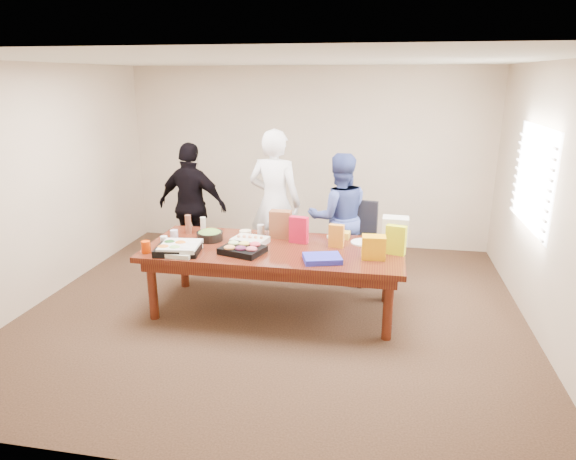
% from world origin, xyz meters
% --- Properties ---
extents(floor, '(5.50, 5.00, 0.02)m').
position_xyz_m(floor, '(0.00, 0.00, -0.01)').
color(floor, '#47301E').
rests_on(floor, ground).
extents(ceiling, '(5.50, 5.00, 0.02)m').
position_xyz_m(ceiling, '(0.00, 0.00, 2.71)').
color(ceiling, white).
rests_on(ceiling, wall_back).
extents(wall_back, '(5.50, 0.04, 2.70)m').
position_xyz_m(wall_back, '(0.00, 2.50, 1.35)').
color(wall_back, beige).
rests_on(wall_back, floor).
extents(wall_front, '(5.50, 0.04, 2.70)m').
position_xyz_m(wall_front, '(0.00, -2.50, 1.35)').
color(wall_front, beige).
rests_on(wall_front, floor).
extents(wall_left, '(0.04, 5.00, 2.70)m').
position_xyz_m(wall_left, '(-2.75, 0.00, 1.35)').
color(wall_left, beige).
rests_on(wall_left, floor).
extents(wall_right, '(0.04, 5.00, 2.70)m').
position_xyz_m(wall_right, '(2.75, 0.00, 1.35)').
color(wall_right, beige).
rests_on(wall_right, floor).
extents(window_panel, '(0.03, 1.40, 1.10)m').
position_xyz_m(window_panel, '(2.72, 0.60, 1.50)').
color(window_panel, white).
rests_on(window_panel, wall_right).
extents(window_blinds, '(0.04, 1.36, 1.00)m').
position_xyz_m(window_blinds, '(2.68, 0.60, 1.50)').
color(window_blinds, beige).
rests_on(window_blinds, wall_right).
extents(conference_table, '(2.80, 1.20, 0.75)m').
position_xyz_m(conference_table, '(0.00, 0.00, 0.38)').
color(conference_table, '#4C1C0F').
rests_on(conference_table, floor).
extents(office_chair, '(0.60, 0.60, 0.98)m').
position_xyz_m(office_chair, '(0.90, 1.01, 0.49)').
color(office_chair, black).
rests_on(office_chair, floor).
extents(person_center, '(0.77, 0.57, 1.92)m').
position_xyz_m(person_center, '(-0.23, 1.13, 0.96)').
color(person_center, white).
rests_on(person_center, floor).
extents(person_right, '(0.93, 0.81, 1.64)m').
position_xyz_m(person_right, '(0.62, 1.09, 0.82)').
color(person_right, '#3A498E').
rests_on(person_right, floor).
extents(person_left, '(1.06, 0.57, 1.71)m').
position_xyz_m(person_left, '(-1.39, 1.19, 0.86)').
color(person_left, black).
rests_on(person_left, floor).
extents(veggie_tray, '(0.50, 0.42, 0.07)m').
position_xyz_m(veggie_tray, '(-0.96, -0.37, 0.78)').
color(veggie_tray, black).
rests_on(veggie_tray, conference_table).
extents(fruit_tray, '(0.51, 0.45, 0.07)m').
position_xyz_m(fruit_tray, '(-0.29, -0.24, 0.78)').
color(fruit_tray, black).
rests_on(fruit_tray, conference_table).
extents(sheet_cake, '(0.43, 0.36, 0.07)m').
position_xyz_m(sheet_cake, '(-0.29, 0.08, 0.78)').
color(sheet_cake, silver).
rests_on(sheet_cake, conference_table).
extents(salad_bowl, '(0.33, 0.33, 0.10)m').
position_xyz_m(salad_bowl, '(-0.77, 0.11, 0.80)').
color(salad_bowl, black).
rests_on(salad_bowl, conference_table).
extents(chip_bag_blue, '(0.44, 0.37, 0.06)m').
position_xyz_m(chip_bag_blue, '(0.57, -0.34, 0.78)').
color(chip_bag_blue, '#2A2EC5').
rests_on(chip_bag_blue, conference_table).
extents(chip_bag_red, '(0.22, 0.12, 0.30)m').
position_xyz_m(chip_bag_red, '(0.24, 0.21, 0.90)').
color(chip_bag_red, red).
rests_on(chip_bag_red, conference_table).
extents(chip_bag_yellow, '(0.22, 0.14, 0.31)m').
position_xyz_m(chip_bag_yellow, '(1.30, 0.01, 0.91)').
color(chip_bag_yellow, '#C8D812').
rests_on(chip_bag_yellow, conference_table).
extents(chip_bag_orange, '(0.17, 0.09, 0.25)m').
position_xyz_m(chip_bag_orange, '(0.67, 0.13, 0.88)').
color(chip_bag_orange, orange).
rests_on(chip_bag_orange, conference_table).
extents(mayo_jar, '(0.10, 0.10, 0.13)m').
position_xyz_m(mayo_jar, '(-0.24, 0.40, 0.81)').
color(mayo_jar, silver).
rests_on(mayo_jar, conference_table).
extents(mustard_bottle, '(0.07, 0.07, 0.19)m').
position_xyz_m(mustard_bottle, '(-0.10, 0.49, 0.84)').
color(mustard_bottle, '#EBAA0A').
rests_on(mustard_bottle, conference_table).
extents(dressing_bottle, '(0.08, 0.08, 0.22)m').
position_xyz_m(dressing_bottle, '(-1.11, 0.31, 0.86)').
color(dressing_bottle, brown).
rests_on(dressing_bottle, conference_table).
extents(ranch_bottle, '(0.08, 0.08, 0.19)m').
position_xyz_m(ranch_bottle, '(-0.94, 0.37, 0.85)').
color(ranch_bottle, silver).
rests_on(ranch_bottle, conference_table).
extents(banana_bunch, '(0.25, 0.16, 0.08)m').
position_xyz_m(banana_bunch, '(0.68, 0.46, 0.79)').
color(banana_bunch, gold).
rests_on(banana_bunch, conference_table).
extents(bread_loaf, '(0.35, 0.21, 0.13)m').
position_xyz_m(bread_loaf, '(0.05, 0.52, 0.81)').
color(bread_loaf, brown).
rests_on(bread_loaf, conference_table).
extents(kraft_bag, '(0.24, 0.14, 0.32)m').
position_xyz_m(kraft_bag, '(0.00, 0.36, 0.91)').
color(kraft_bag, brown).
rests_on(kraft_bag, conference_table).
extents(red_cup, '(0.11, 0.11, 0.13)m').
position_xyz_m(red_cup, '(-1.30, -0.42, 0.81)').
color(red_cup, '#D03600').
rests_on(red_cup, conference_table).
extents(clear_cup_a, '(0.09, 0.09, 0.11)m').
position_xyz_m(clear_cup_a, '(-1.21, -0.17, 0.80)').
color(clear_cup_a, white).
rests_on(clear_cup_a, conference_table).
extents(clear_cup_b, '(0.11, 0.11, 0.12)m').
position_xyz_m(clear_cup_b, '(-1.17, 0.03, 0.81)').
color(clear_cup_b, silver).
rests_on(clear_cup_b, conference_table).
extents(pizza_box_lower, '(0.41, 0.41, 0.05)m').
position_xyz_m(pizza_box_lower, '(-0.96, -0.36, 0.77)').
color(pizza_box_lower, beige).
rests_on(pizza_box_lower, conference_table).
extents(pizza_box_upper, '(0.45, 0.45, 0.05)m').
position_xyz_m(pizza_box_upper, '(-0.95, -0.34, 0.82)').
color(pizza_box_upper, silver).
rests_on(pizza_box_upper, pizza_box_lower).
extents(plate_a, '(0.34, 0.34, 0.02)m').
position_xyz_m(plate_a, '(0.95, 0.32, 0.76)').
color(plate_a, white).
rests_on(plate_a, conference_table).
extents(plate_b, '(0.27, 0.27, 0.02)m').
position_xyz_m(plate_b, '(0.65, 0.47, 0.76)').
color(plate_b, silver).
rests_on(plate_b, conference_table).
extents(dip_bowl_a, '(0.19, 0.19, 0.07)m').
position_xyz_m(dip_bowl_a, '(0.20, 0.41, 0.78)').
color(dip_bowl_a, beige).
rests_on(dip_bowl_a, conference_table).
extents(dip_bowl_b, '(0.17, 0.17, 0.06)m').
position_xyz_m(dip_bowl_b, '(-0.42, 0.37, 0.78)').
color(dip_bowl_b, beige).
rests_on(dip_bowl_b, conference_table).
extents(grocery_bag_white, '(0.29, 0.21, 0.31)m').
position_xyz_m(grocery_bag_white, '(1.30, 0.37, 0.90)').
color(grocery_bag_white, white).
rests_on(grocery_bag_white, conference_table).
extents(grocery_bag_yellow, '(0.25, 0.18, 0.24)m').
position_xyz_m(grocery_bag_yellow, '(1.08, -0.16, 0.87)').
color(grocery_bag_yellow, '#FFAD09').
rests_on(grocery_bag_yellow, conference_table).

